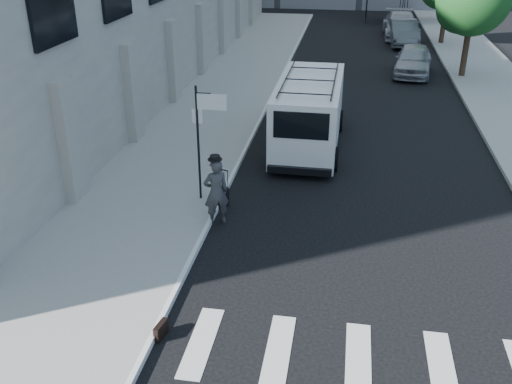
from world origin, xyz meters
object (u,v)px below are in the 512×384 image
(parked_car_a, at_px, (413,60))
(parked_car_c, at_px, (401,25))
(cargo_van, at_px, (309,112))
(briefcase, at_px, (161,330))
(parked_car_b, at_px, (403,33))
(businessman, at_px, (216,192))
(suitcase, at_px, (222,198))

(parked_car_a, height_order, parked_car_c, parked_car_c)
(cargo_van, bearing_deg, briefcase, -99.82)
(cargo_van, bearing_deg, parked_car_a, 68.47)
(parked_car_b, distance_m, parked_car_c, 2.68)
(businessman, height_order, briefcase, businessman)
(cargo_van, bearing_deg, parked_car_b, 77.08)
(suitcase, height_order, cargo_van, cargo_van)
(parked_car_a, bearing_deg, parked_car_c, 97.17)
(businessman, bearing_deg, parked_car_b, -134.00)
(parked_car_c, bearing_deg, suitcase, -103.90)
(businessman, height_order, suitcase, businessman)
(parked_car_b, height_order, parked_car_c, parked_car_c)
(parked_car_a, height_order, parked_car_b, parked_car_b)
(cargo_van, relative_size, parked_car_a, 1.46)
(businessman, height_order, cargo_van, cargo_van)
(briefcase, height_order, suitcase, suitcase)
(businessman, relative_size, parked_car_a, 0.42)
(parked_car_b, xyz_separation_m, parked_car_c, (0.00, 2.68, 0.04))
(businessman, xyz_separation_m, suitcase, (-0.08, 1.00, -0.67))
(businessman, xyz_separation_m, cargo_van, (2.06, 6.59, 0.33))
(briefcase, xyz_separation_m, suitcase, (-0.04, 5.97, 0.14))
(briefcase, distance_m, cargo_van, 11.81)
(briefcase, height_order, cargo_van, cargo_van)
(parked_car_b, bearing_deg, parked_car_a, -92.52)
(briefcase, bearing_deg, parked_car_c, 89.50)
(briefcase, relative_size, cargo_van, 0.06)
(parked_car_b, bearing_deg, cargo_van, -105.93)
(suitcase, relative_size, parked_car_c, 0.20)
(briefcase, distance_m, parked_car_a, 24.32)
(suitcase, relative_size, parked_car_a, 0.25)
(parked_car_a, relative_size, parked_car_c, 0.79)
(suitcase, height_order, parked_car_c, parked_car_c)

